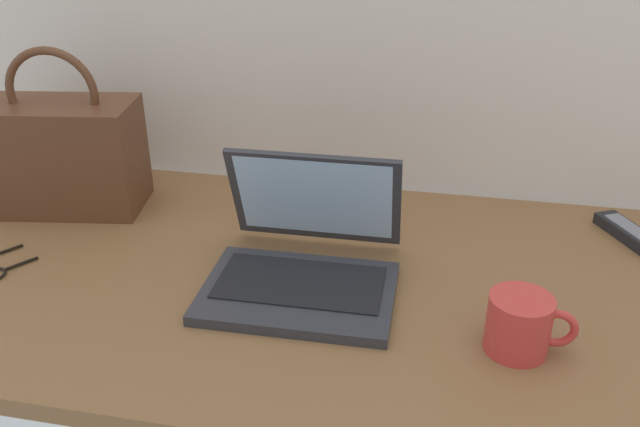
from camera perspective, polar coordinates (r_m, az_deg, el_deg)
The scene contains 5 objects.
desk at distance 1.15m, azimuth 1.05°, elevation -6.11°, with size 1.60×0.76×0.03m.
laptop at distance 1.11m, azimuth -1.35°, elevation -3.86°, with size 0.31×0.30×0.21m.
coffee_mug at distance 1.00m, azimuth 16.84°, elevation -9.03°, with size 0.13×0.09×0.09m.
remote_control_near at distance 1.38m, azimuth 25.10°, elevation -1.61°, with size 0.11×0.16×0.02m.
handbag at distance 1.44m, azimuth -21.17°, elevation 4.85°, with size 0.32×0.21×0.33m.
Camera 1 is at (0.17, -0.95, 0.64)m, focal length 37.27 mm.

